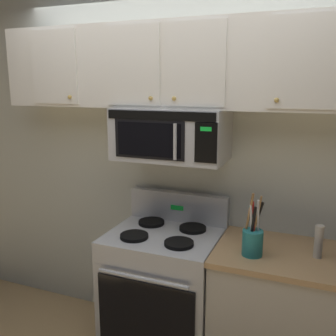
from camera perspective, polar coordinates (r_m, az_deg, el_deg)
back_wall at (r=2.86m, az=2.24°, el=1.20°), size 5.20×0.10×2.70m
stove_range at (r=2.86m, az=-0.52°, el=-17.81°), size 0.76×0.69×1.12m
over_range_microwave at (r=2.60m, az=0.41°, el=5.08°), size 0.76×0.43×0.35m
upper_cabinets at (r=2.61m, az=0.69°, el=15.01°), size 2.50×0.36×0.55m
counter_segment at (r=2.71m, az=17.34°, el=-20.65°), size 0.93×0.65×0.90m
utensil_crock_teal at (r=2.37m, az=12.55°, el=-10.34°), size 0.12×0.12×0.39m
salt_shaker at (r=2.56m, az=13.14°, el=-10.01°), size 0.04×0.04×0.09m
pepper_mill at (r=2.45m, az=21.61°, el=-10.20°), size 0.05×0.05×0.20m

